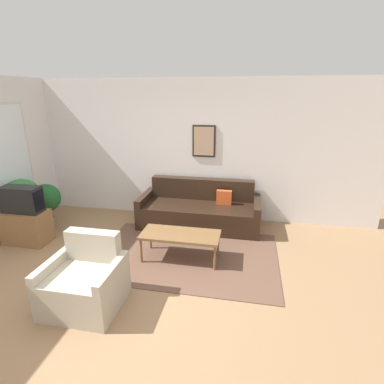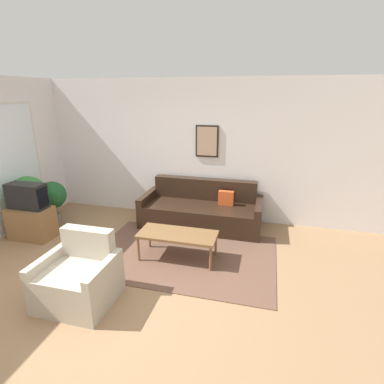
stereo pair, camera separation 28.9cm
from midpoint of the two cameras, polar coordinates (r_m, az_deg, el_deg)
The scene contains 10 objects.
ground_plane at distance 4.14m, azimuth -13.64°, elevation -18.08°, with size 16.00×16.00×0.00m, color #997551.
area_rug at distance 4.80m, azimuth 0.18°, elevation -11.88°, with size 2.80×1.90×0.01m.
wall_back at distance 6.00m, azimuth -2.20°, elevation 8.07°, with size 8.00×0.09×2.70m.
couch at distance 5.70m, azimuth 3.30°, elevation -3.61°, with size 2.24×0.90×0.84m.
coffee_table at distance 4.53m, azimuth -0.93°, elevation -8.30°, with size 1.18×0.51×0.43m.
tv_stand at distance 5.85m, azimuth -26.98°, elevation -5.27°, with size 0.72×0.43×0.56m.
tv at distance 5.68m, azimuth -27.67°, elevation -0.69°, with size 0.65×0.28×0.43m.
armchair at distance 3.94m, azimuth -18.72°, elevation -15.44°, with size 0.85×0.76×0.84m.
potted_plant_tall at distance 6.03m, azimuth -27.50°, elevation -0.66°, with size 0.66×0.66×1.02m.
potted_plant_by_window at distance 6.31m, azimuth -23.91°, elevation -0.76°, with size 0.53×0.53×0.81m.
Camera 2 is at (1.85, -2.85, 2.42)m, focal length 28.00 mm.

